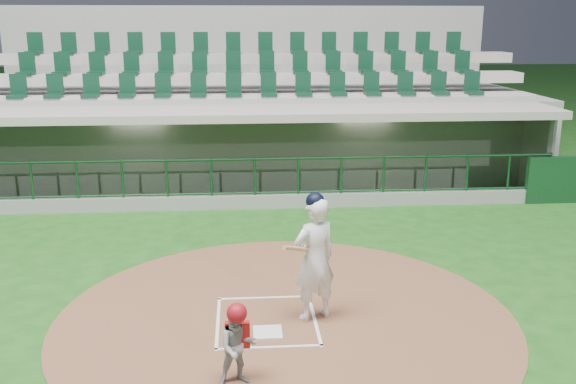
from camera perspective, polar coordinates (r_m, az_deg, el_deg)
name	(u,v)px	position (r m, az deg, el deg)	size (l,w,h in m)	color
ground	(266,313)	(10.43, -2.00, -10.69)	(120.00, 120.00, 0.00)	#174914
dirt_circle	(285,317)	(10.26, -0.25, -11.09)	(7.20, 7.20, 0.01)	brown
home_plate	(268,332)	(9.79, -1.83, -12.34)	(0.43, 0.43, 0.02)	white
batter_box_chalk	(266,320)	(10.15, -1.93, -11.33)	(1.55, 1.80, 0.01)	white
dugout_structure	(253,156)	(17.58, -3.14, 3.26)	(16.40, 3.70, 3.00)	slate
seating_deck	(251,122)	(20.54, -3.34, 6.26)	(17.00, 6.72, 5.15)	gray
batter	(314,257)	(9.85, 2.36, -5.81)	(0.96, 1.01, 2.03)	white
catcher	(238,344)	(8.34, -4.51, -13.30)	(0.57, 0.49, 1.11)	gray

